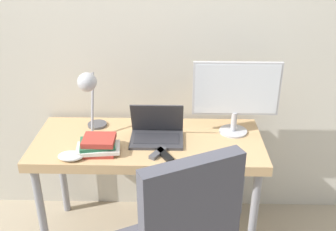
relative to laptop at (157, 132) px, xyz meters
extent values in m
cube|color=beige|center=(-0.05, 0.36, 0.50)|extent=(8.00, 0.05, 2.60)
cube|color=tan|center=(-0.05, -0.01, -0.08)|extent=(1.41, 0.59, 0.06)
cylinder|color=gray|center=(-0.70, -0.24, -0.45)|extent=(0.05, 0.05, 0.69)
cylinder|color=gray|center=(0.59, -0.24, -0.45)|extent=(0.05, 0.05, 0.69)
cylinder|color=gray|center=(-0.70, 0.23, -0.45)|extent=(0.05, 0.05, 0.69)
cylinder|color=gray|center=(0.59, 0.23, -0.45)|extent=(0.05, 0.05, 0.69)
cube|color=#38383D|center=(0.00, -0.02, -0.04)|extent=(0.32, 0.22, 0.02)
cube|color=#2D2D33|center=(0.00, -0.02, -0.03)|extent=(0.27, 0.13, 0.00)
cube|color=#38383D|center=(0.00, 0.05, 0.07)|extent=(0.32, 0.09, 0.21)
cube|color=navy|center=(0.00, 0.05, 0.07)|extent=(0.29, 0.08, 0.18)
cylinder|color=#B7B7BC|center=(0.48, 0.10, -0.04)|extent=(0.18, 0.18, 0.01)
cylinder|color=#B7B7BC|center=(0.48, 0.10, 0.03)|extent=(0.04, 0.04, 0.13)
cube|color=#B7B7BC|center=(0.48, 0.11, 0.25)|extent=(0.53, 0.02, 0.34)
cube|color=silver|center=(0.48, 0.10, 0.25)|extent=(0.51, 0.00, 0.32)
cylinder|color=#4C4C51|center=(-0.40, 0.17, -0.04)|extent=(0.12, 0.12, 0.02)
cylinder|color=#99999E|center=(-0.40, 0.09, 0.15)|extent=(0.02, 0.18, 0.36)
sphere|color=#B2B2B7|center=(-0.40, 0.01, 0.32)|extent=(0.11, 0.11, 0.11)
cube|color=#4C4C56|center=(0.18, -0.88, 0.05)|extent=(0.41, 0.25, 0.62)
cube|color=#B2382D|center=(-0.32, -0.17, -0.04)|extent=(0.18, 0.15, 0.02)
cube|color=silver|center=(-0.33, -0.17, -0.02)|extent=(0.26, 0.17, 0.02)
cube|color=#286B47|center=(-0.34, -0.15, 0.00)|extent=(0.23, 0.20, 0.02)
cube|color=#B2382D|center=(-0.33, -0.15, 0.03)|extent=(0.18, 0.16, 0.03)
cube|color=black|center=(0.05, -0.20, -0.04)|extent=(0.11, 0.15, 0.02)
cube|color=#4C4C51|center=(0.01, -0.18, -0.04)|extent=(0.10, 0.13, 0.02)
ellipsoid|color=white|center=(-0.47, -0.24, -0.03)|extent=(0.15, 0.10, 0.04)
camera|label=1|loc=(0.12, -2.11, 1.14)|focal=42.00mm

